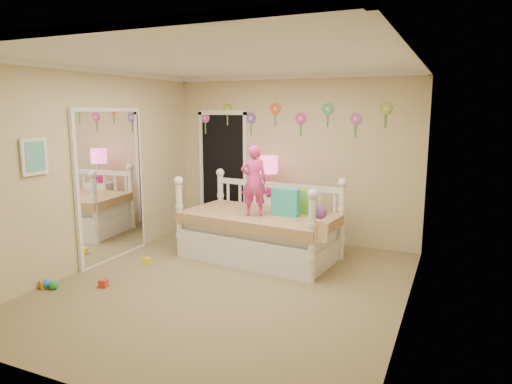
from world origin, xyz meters
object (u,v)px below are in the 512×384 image
at_px(nightstand, 268,220).
at_px(child, 254,181).
at_px(table_lamp, 269,170).
at_px(daybed, 260,218).

bearing_deg(nightstand, child, -74.60).
distance_m(child, nightstand, 1.18).
height_order(child, table_lamp, child).
distance_m(nightstand, table_lamp, 0.79).
bearing_deg(child, daybed, -115.00).
relative_size(nightstand, table_lamp, 1.21).
xyz_separation_m(child, table_lamp, (-0.16, 0.89, 0.04)).
xyz_separation_m(nightstand, table_lamp, (0.00, 0.00, 0.79)).
bearing_deg(child, nightstand, -102.48).
xyz_separation_m(daybed, child, (-0.01, -0.17, 0.55)).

